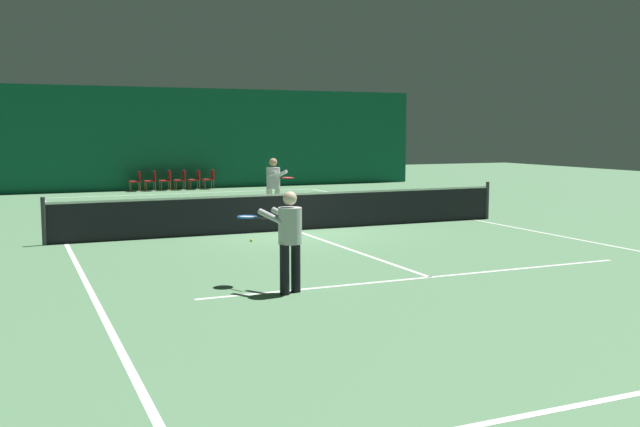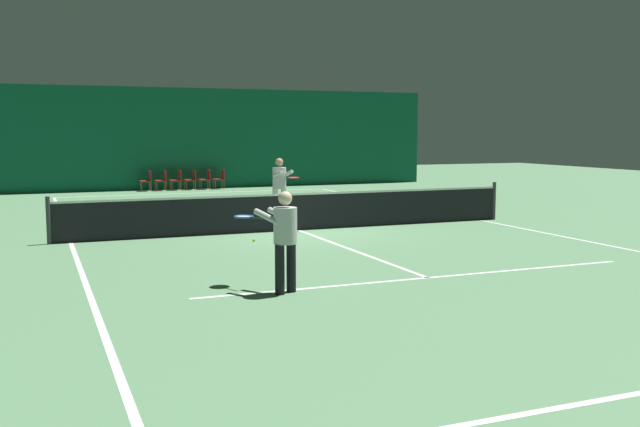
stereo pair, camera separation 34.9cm
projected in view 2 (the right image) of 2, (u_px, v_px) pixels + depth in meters
name	position (u px, v px, depth m)	size (l,w,h in m)	color
ground_plane	(299.00, 230.00, 18.15)	(60.00, 60.00, 0.00)	#56845B
backdrop_curtain	(185.00, 139.00, 30.94)	(23.00, 0.12, 4.38)	#0F5138
court_line_baseline_far	(197.00, 193.00, 29.11)	(11.00, 0.10, 0.00)	white
court_line_service_far	(233.00, 206.00, 24.04)	(8.25, 0.10, 0.00)	white
court_line_service_near	(428.00, 278.00, 12.26)	(8.25, 0.10, 0.00)	white
court_line_sideline_left	(71.00, 243.00, 16.10)	(0.10, 23.80, 0.00)	white
court_line_sideline_right	(480.00, 220.00, 20.20)	(0.10, 23.80, 0.00)	white
court_line_centre	(299.00, 230.00, 18.15)	(0.10, 12.80, 0.00)	white
tennis_net	(299.00, 210.00, 18.09)	(12.00, 0.10, 1.07)	black
player_near	(283.00, 234.00, 11.03)	(0.87, 1.34, 1.59)	black
player_far	(280.00, 183.00, 20.76)	(0.47, 1.40, 1.73)	beige
courtside_chair_0	(147.00, 180.00, 29.98)	(0.44, 0.44, 0.84)	brown
courtside_chair_1	(162.00, 179.00, 30.22)	(0.44, 0.44, 0.84)	brown
courtside_chair_2	(177.00, 179.00, 30.45)	(0.44, 0.44, 0.84)	brown
courtside_chair_3	(192.00, 178.00, 30.69)	(0.44, 0.44, 0.84)	brown
courtside_chair_4	(206.00, 178.00, 30.92)	(0.44, 0.44, 0.84)	brown
courtside_chair_5	(220.00, 178.00, 31.16)	(0.44, 0.44, 0.84)	brown
tennis_ball	(254.00, 240.00, 16.32)	(0.07, 0.07, 0.07)	#D1DB33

